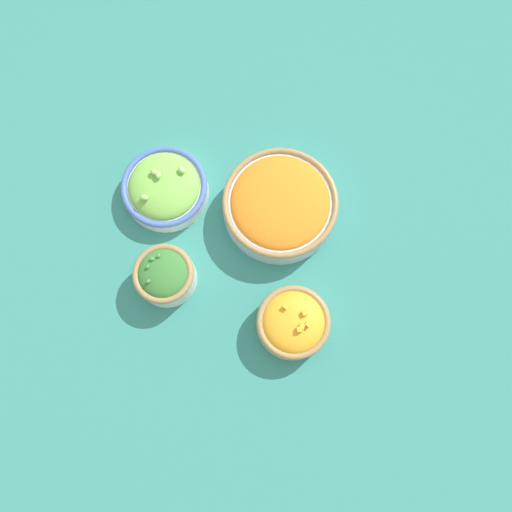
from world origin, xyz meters
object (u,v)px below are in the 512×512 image
object	(u,v)px
bowl_lettuce	(165,188)
bowl_squash	(293,323)
bowl_carrots	(280,205)
bowl_broccoli	(165,275)

from	to	relation	value
bowl_lettuce	bowl_squash	world-z (taller)	bowl_squash
bowl_squash	bowl_carrots	bearing A→B (deg)	107.13
bowl_carrots	bowl_broccoli	distance (m)	0.25
bowl_lettuce	bowl_squash	distance (m)	0.36
bowl_broccoli	bowl_squash	distance (m)	0.25
bowl_carrots	bowl_squash	xyz separation A→B (m)	(0.07, -0.21, -0.00)
bowl_broccoli	bowl_carrots	bearing A→B (deg)	44.40
bowl_lettuce	bowl_broccoli	bearing A→B (deg)	-75.20
bowl_carrots	bowl_squash	size ratio (longest dim) A/B	1.65
bowl_broccoli	bowl_lettuce	world-z (taller)	bowl_broccoli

